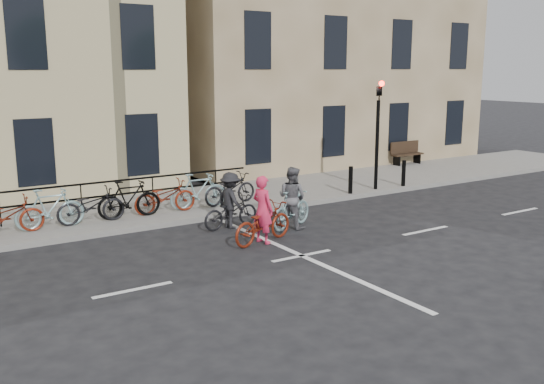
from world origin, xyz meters
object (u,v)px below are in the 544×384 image
traffic_light (378,121)px  bench (406,152)px  cyclist_pink (263,220)px  cyclist_dark (231,206)px  cyclist_grey (292,203)px

traffic_light → bench: bearing=35.2°
cyclist_pink → cyclist_dark: (0.03, 1.67, 0.01)m
traffic_light → cyclist_pink: size_ratio=1.97×
bench → cyclist_dark: size_ratio=0.92×
cyclist_pink → cyclist_grey: cyclist_pink is taller
cyclist_pink → cyclist_grey: bearing=-75.6°
traffic_light → cyclist_grey: bearing=-156.5°
cyclist_grey → bench: bearing=-83.0°
cyclist_dark → cyclist_grey: bearing=-129.7°
cyclist_grey → cyclist_dark: bearing=34.4°
cyclist_pink → cyclist_grey: (1.40, 0.78, 0.09)m
traffic_light → bench: 6.14m
bench → cyclist_dark: bearing=-157.3°
cyclist_pink → cyclist_dark: size_ratio=1.13×
bench → cyclist_dark: 12.08m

